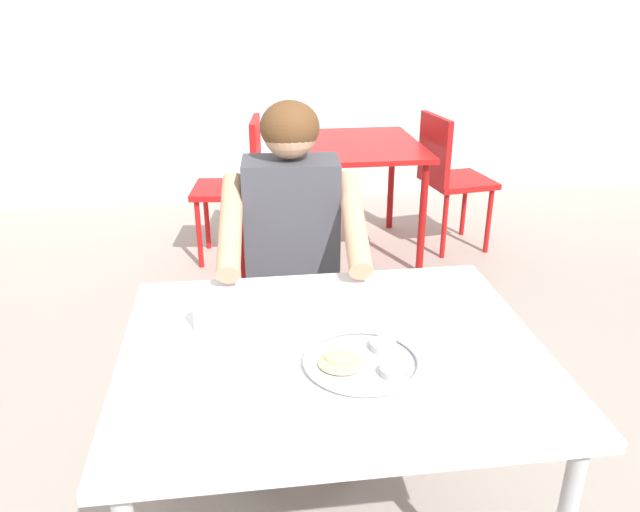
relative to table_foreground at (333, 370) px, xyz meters
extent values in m
cube|color=silver|center=(0.00, 0.00, 0.06)|extent=(1.09, 0.89, 0.03)
cylinder|color=#B2B2B7|center=(-0.49, 0.39, -0.31)|extent=(0.04, 0.04, 0.70)
cylinder|color=#B2B2B7|center=(0.49, 0.39, -0.31)|extent=(0.04, 0.04, 0.70)
cylinder|color=#B7BABF|center=(0.06, -0.10, 0.07)|extent=(0.29, 0.29, 0.01)
torus|color=#B7BABF|center=(0.06, -0.10, 0.09)|extent=(0.29, 0.29, 0.01)
cylinder|color=#B2B5BA|center=(0.12, -0.15, 0.09)|extent=(0.07, 0.07, 0.02)
cylinder|color=maroon|center=(0.12, -0.15, 0.09)|extent=(0.06, 0.06, 0.01)
cylinder|color=#B2B5BA|center=(0.12, -0.04, 0.09)|extent=(0.07, 0.07, 0.02)
cylinder|color=#9E4714|center=(0.12, -0.04, 0.09)|extent=(0.06, 0.06, 0.01)
ellipsoid|color=#DBB77A|center=(0.01, -0.10, 0.08)|extent=(0.12, 0.12, 0.01)
ellipsoid|color=tan|center=(0.01, -0.08, 0.09)|extent=(0.10, 0.09, 0.01)
cylinder|color=white|center=(-0.32, 0.13, 0.12)|extent=(0.08, 0.08, 0.09)
cylinder|color=#593319|center=(-0.32, 0.13, 0.14)|extent=(0.06, 0.06, 0.02)
cube|color=red|center=(-0.04, 0.79, -0.24)|extent=(0.46, 0.45, 0.04)
cube|color=red|center=(-0.03, 0.99, -0.01)|extent=(0.41, 0.06, 0.41)
cylinder|color=red|center=(0.13, 0.61, -0.46)|extent=(0.03, 0.03, 0.40)
cylinder|color=red|center=(-0.23, 0.63, -0.46)|extent=(0.03, 0.03, 0.40)
cylinder|color=red|center=(0.15, 0.95, -0.46)|extent=(0.03, 0.03, 0.40)
cylinder|color=red|center=(-0.20, 0.98, -0.46)|extent=(0.03, 0.03, 0.40)
cylinder|color=#252525|center=(0.08, 0.33, -0.44)|extent=(0.10, 0.10, 0.44)
cylinder|color=#252525|center=(0.10, 0.53, -0.18)|extent=(0.15, 0.41, 0.12)
cylinder|color=#252525|center=(-0.21, 0.35, -0.44)|extent=(0.10, 0.10, 0.44)
cylinder|color=#252525|center=(-0.20, 0.55, -0.18)|extent=(0.15, 0.41, 0.12)
cube|color=#3F3F47|center=(-0.04, 0.74, 0.10)|extent=(0.35, 0.22, 0.56)
cylinder|color=tan|center=(0.15, 0.55, 0.21)|extent=(0.10, 0.46, 0.25)
cylinder|color=tan|center=(-0.26, 0.57, 0.21)|extent=(0.10, 0.46, 0.25)
sphere|color=tan|center=(-0.04, 0.74, 0.48)|extent=(0.19, 0.19, 0.19)
ellipsoid|color=brown|center=(-0.04, 0.74, 0.49)|extent=(0.21, 0.20, 0.18)
cube|color=#B71414|center=(0.45, 2.32, 0.04)|extent=(0.87, 0.90, 0.03)
cylinder|color=maroon|center=(0.07, 1.93, -0.32)|extent=(0.04, 0.04, 0.68)
cylinder|color=maroon|center=(0.83, 1.93, -0.32)|extent=(0.04, 0.04, 0.68)
cylinder|color=maroon|center=(0.07, 2.71, -0.32)|extent=(0.04, 0.04, 0.68)
cylinder|color=maroon|center=(0.83, 2.71, -0.32)|extent=(0.04, 0.04, 0.68)
cube|color=red|center=(-0.30, 2.32, -0.21)|extent=(0.45, 0.43, 0.04)
cube|color=red|center=(-0.12, 2.30, 0.02)|extent=(0.08, 0.36, 0.41)
cylinder|color=red|center=(-0.48, 2.19, -0.44)|extent=(0.03, 0.03, 0.43)
cylinder|color=red|center=(-0.45, 2.49, -0.44)|extent=(0.03, 0.03, 0.43)
cylinder|color=red|center=(-0.16, 2.15, -0.44)|extent=(0.03, 0.03, 0.43)
cylinder|color=red|center=(-0.12, 2.45, -0.44)|extent=(0.03, 0.03, 0.43)
cube|color=#A51414|center=(1.17, 2.32, -0.21)|extent=(0.45, 0.46, 0.04)
cube|color=#A51414|center=(0.99, 2.29, 0.01)|extent=(0.09, 0.38, 0.41)
cylinder|color=#A51414|center=(1.30, 2.50, -0.44)|extent=(0.03, 0.03, 0.43)
cylinder|color=#A51414|center=(1.35, 2.18, -0.44)|extent=(0.03, 0.03, 0.43)
cylinder|color=#A51414|center=(0.99, 2.45, -0.44)|extent=(0.03, 0.03, 0.43)
cylinder|color=#A51414|center=(1.04, 2.13, -0.44)|extent=(0.03, 0.03, 0.43)
camera|label=1|loc=(-0.22, -1.37, 0.93)|focal=34.81mm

